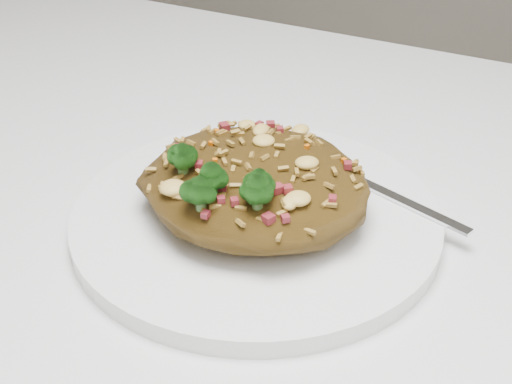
% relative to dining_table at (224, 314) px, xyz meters
% --- Properties ---
extents(dining_table, '(1.20, 0.80, 0.75)m').
position_rel_dining_table_xyz_m(dining_table, '(0.00, 0.00, 0.00)').
color(dining_table, silver).
rests_on(dining_table, ground).
extents(plate, '(0.26, 0.26, 0.01)m').
position_rel_dining_table_xyz_m(plate, '(0.02, 0.01, 0.10)').
color(plate, white).
rests_on(plate, dining_table).
extents(fried_rice, '(0.16, 0.15, 0.06)m').
position_rel_dining_table_xyz_m(fried_rice, '(0.02, 0.01, 0.13)').
color(fried_rice, brown).
rests_on(fried_rice, plate).
extents(fork, '(0.16, 0.06, 0.00)m').
position_rel_dining_table_xyz_m(fork, '(0.10, 0.07, 0.11)').
color(fork, silver).
rests_on(fork, plate).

